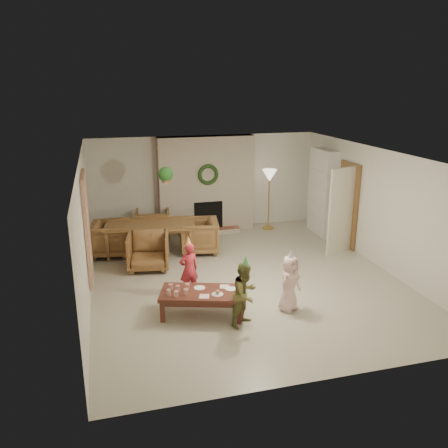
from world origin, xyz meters
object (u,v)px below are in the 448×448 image
object	(u,v)px
dining_table	(151,239)
coffee_table_top	(202,293)
dining_chair_left	(111,239)
dining_chair_right	(199,236)
dining_chair_near	(148,251)
child_red	(189,269)
child_plaid	(245,294)
child_pink	(290,283)
dining_chair_far	(152,226)

from	to	relation	value
dining_table	coffee_table_top	world-z (taller)	dining_table
dining_table	dining_chair_left	size ratio (longest dim) A/B	2.34
dining_chair_left	dining_chair_right	distance (m)	2.01
dining_chair_near	child_red	xyz separation A→B (m)	(0.59, -1.48, 0.12)
dining_chair_near	child_plaid	bearing A→B (deg)	-56.43
dining_chair_near	dining_chair_right	world-z (taller)	same
dining_chair_near	child_plaid	distance (m)	3.06
child_pink	dining_chair_left	bearing A→B (deg)	96.36
dining_table	child_plaid	xyz separation A→B (m)	(1.11, -3.67, 0.18)
child_plaid	dining_chair_right	bearing A→B (deg)	53.74
dining_table	dining_chair_far	bearing A→B (deg)	90.00
dining_chair_left	dining_chair_right	world-z (taller)	same
dining_chair_near	child_pink	size ratio (longest dim) A/B	0.87
dining_table	coffee_table_top	distance (m)	3.21
dining_table	child_pink	world-z (taller)	child_pink
coffee_table_top	child_red	world-z (taller)	child_red
dining_chair_near	dining_chair_far	bearing A→B (deg)	90.00
dining_chair_near	child_pink	bearing A→B (deg)	-40.14
dining_chair_near	coffee_table_top	size ratio (longest dim) A/B	0.62
dining_chair_far	coffee_table_top	world-z (taller)	dining_chair_far
dining_chair_far	dining_chair_left	distance (m)	1.26
dining_chair_left	child_pink	bearing A→B (deg)	-131.49
child_red	child_plaid	distance (m)	1.47
dining_chair_left	coffee_table_top	bearing A→B (deg)	-147.95
dining_table	coffee_table_top	bearing A→B (deg)	-71.58
dining_table	child_pink	distance (m)	3.95
dining_chair_right	child_pink	bearing A→B (deg)	25.02
dining_chair_right	coffee_table_top	xyz separation A→B (m)	(-0.59, -2.99, 0.00)
dining_chair_near	coffee_table_top	xyz separation A→B (m)	(0.65, -2.29, 0.00)
child_pink	dining_chair_right	bearing A→B (deg)	72.86
dining_chair_near	dining_chair_far	distance (m)	1.79
child_red	dining_chair_right	bearing A→B (deg)	-119.30
child_red	dining_chair_left	bearing A→B (deg)	-74.59
child_red	child_pink	bearing A→B (deg)	134.06
dining_chair_left	child_red	xyz separation A→B (m)	(1.32, -2.50, 0.12)
dining_chair_right	child_plaid	world-z (taller)	child_plaid
dining_table	child_plaid	distance (m)	3.84
child_plaid	child_pink	size ratio (longest dim) A/B	1.07
coffee_table_top	dining_chair_far	bearing A→B (deg)	112.49
dining_chair_left	child_plaid	size ratio (longest dim) A/B	0.81
coffee_table_top	dining_chair_right	bearing A→B (deg)	96.14
child_plaid	dining_chair_left	bearing A→B (deg)	81.14
dining_table	dining_chair_far	distance (m)	0.89
child_red	child_pink	size ratio (longest dim) A/B	1.02
dining_chair_far	dining_chair_near	bearing A→B (deg)	90.00
dining_chair_near	dining_chair_left	bearing A→B (deg)	135.00
dining_chair_far	child_red	bearing A→B (deg)	104.55
dining_chair_near	coffee_table_top	bearing A→B (deg)	-64.78
dining_table	dining_chair_left	bearing A→B (deg)	180.00
coffee_table_top	child_plaid	xyz separation A→B (m)	(0.60, -0.50, 0.14)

